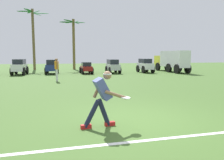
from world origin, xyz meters
The scene contains 13 objects.
ground_plane centered at (0.00, 0.00, 0.00)m, with size 80.00×80.00×0.00m, color #416228.
field_line_paint centered at (0.00, -1.45, 0.00)m, with size 27.88×0.12×0.01m, color white.
frisbee_thrower centered at (-1.07, -0.40, 0.79)m, with size 1.15×0.47×1.39m.
frisbee_in_flight centered at (-0.50, -0.50, 0.74)m, with size 0.35×0.35×0.05m.
teammate_near_sideline centered at (-2.65, 9.65, 0.94)m, with size 0.29×0.49×1.56m.
parked_car_slot_b centered at (-6.18, 15.33, 0.74)m, with size 1.18×2.36×1.40m.
parked_car_slot_c centered at (-3.39, 15.75, 0.72)m, with size 1.16×2.41×1.34m.
parked_car_slot_d centered at (-0.18, 15.29, 0.56)m, with size 1.23×2.26×1.10m.
parked_car_slot_e centered at (2.46, 15.48, 0.72)m, with size 1.19×2.42×1.34m.
parked_car_slot_f centered at (5.80, 15.41, 0.74)m, with size 1.25×2.39×1.40m.
box_truck centered at (8.84, 15.79, 1.23)m, with size 1.55×5.93×2.20m.
palm_tree_far_left centered at (-5.82, 21.94, 4.37)m, with size 3.71×3.48×7.14m.
palm_tree_left_of_centre centered at (-1.15, 21.73, 3.70)m, with size 3.12×3.51×6.08m.
Camera 1 is at (-1.88, -5.64, 1.79)m, focal length 35.00 mm.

